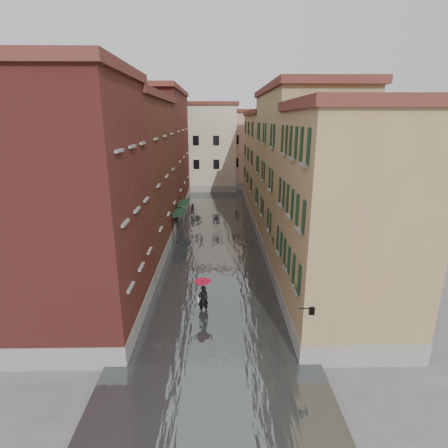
{
  "coord_description": "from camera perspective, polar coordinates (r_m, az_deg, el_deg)",
  "views": [
    {
      "loc": [
        0.26,
        -19.53,
        11.08
      ],
      "look_at": [
        0.71,
        7.22,
        3.0
      ],
      "focal_mm": 28.0,
      "sensor_mm": 36.0,
      "label": 1
    }
  ],
  "objects": [
    {
      "name": "floodwater",
      "position": [
        34.34,
        -1.36,
        -1.85
      ],
      "size": [
        10.0,
        60.0,
        0.2
      ],
      "primitive_type": "cube",
      "color": "#4A5052",
      "rests_on": "ground"
    },
    {
      "name": "pedestrian_main",
      "position": [
        20.89,
        -3.45,
        -11.24
      ],
      "size": [
        1.02,
        1.02,
        2.06
      ],
      "color": "black",
      "rests_on": "ground"
    },
    {
      "name": "building_right_mid",
      "position": [
        29.67,
        12.28,
        7.54
      ],
      "size": [
        6.0,
        14.0,
        13.0
      ],
      "primitive_type": "cube",
      "color": "#998B5C",
      "rests_on": "ground"
    },
    {
      "name": "awning_far",
      "position": [
        37.41,
        -6.7,
        3.39
      ],
      "size": [
        1.09,
        3.3,
        2.8
      ],
      "color": "#15301D",
      "rests_on": "ground"
    },
    {
      "name": "window_planters",
      "position": [
        20.6,
        9.94,
        -5.03
      ],
      "size": [
        0.59,
        8.11,
        0.84
      ],
      "color": "brown",
      "rests_on": "ground"
    },
    {
      "name": "awning_near",
      "position": [
        33.54,
        -7.35,
        1.78
      ],
      "size": [
        1.09,
        3.09,
        2.8
      ],
      "color": "#15301D",
      "rests_on": "ground"
    },
    {
      "name": "building_right_near",
      "position": [
        19.53,
        19.26,
        -0.01
      ],
      "size": [
        6.0,
        8.0,
        11.5
      ],
      "primitive_type": "cube",
      "color": "#9B7150",
      "rests_on": "ground"
    },
    {
      "name": "building_end_pink",
      "position": [
        60.02,
        4.62,
        11.9
      ],
      "size": [
        10.0,
        9.0,
        12.0
      ],
      "primitive_type": "cube",
      "color": "tan",
      "rests_on": "ground"
    },
    {
      "name": "ground",
      "position": [
        22.46,
        -1.55,
        -12.77
      ],
      "size": [
        120.0,
        120.0,
        0.0
      ],
      "primitive_type": "plane",
      "color": "#5D5E60",
      "rests_on": "ground"
    },
    {
      "name": "building_left_near",
      "position": [
        19.52,
        -22.79,
        1.89
      ],
      "size": [
        6.0,
        8.0,
        13.0
      ],
      "primitive_type": "cube",
      "color": "maroon",
      "rests_on": "ground"
    },
    {
      "name": "building_end_cream",
      "position": [
        57.81,
        -4.3,
        12.22
      ],
      "size": [
        12.0,
        9.0,
        13.0
      ],
      "primitive_type": "cube",
      "color": "beige",
      "rests_on": "ground"
    },
    {
      "name": "building_left_mid",
      "position": [
        29.83,
        -15.16,
        6.91
      ],
      "size": [
        6.0,
        14.0,
        12.5
      ],
      "primitive_type": "cube",
      "color": "#5A2B1C",
      "rests_on": "ground"
    },
    {
      "name": "wall_lantern",
      "position": [
        16.28,
        14.04,
        -13.5
      ],
      "size": [
        0.71,
        0.22,
        0.35
      ],
      "color": "black",
      "rests_on": "ground"
    },
    {
      "name": "building_right_far",
      "position": [
        44.37,
        7.89,
        9.75
      ],
      "size": [
        6.0,
        16.0,
        11.5
      ],
      "primitive_type": "cube",
      "color": "#9B7150",
      "rests_on": "ground"
    },
    {
      "name": "building_left_far",
      "position": [
        44.32,
        -10.6,
        11.24
      ],
      "size": [
        6.0,
        16.0,
        14.0
      ],
      "primitive_type": "cube",
      "color": "maroon",
      "rests_on": "ground"
    },
    {
      "name": "pedestrian_far",
      "position": [
        41.0,
        -5.08,
        2.22
      ],
      "size": [
        0.92,
        0.81,
        1.6
      ],
      "primitive_type": "imported",
      "rotation": [
        0.0,
        0.0,
        0.3
      ],
      "color": "black",
      "rests_on": "ground"
    }
  ]
}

